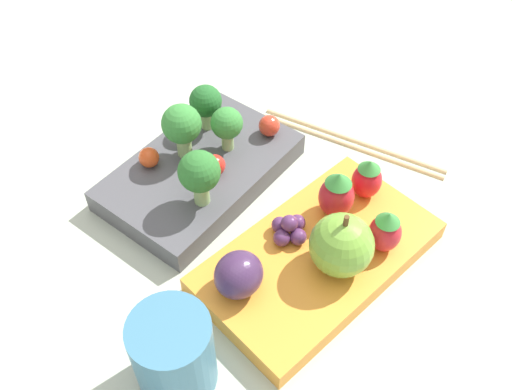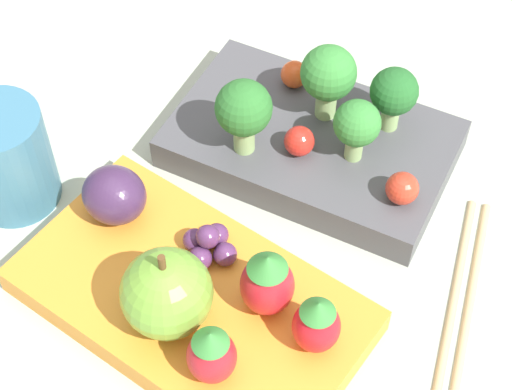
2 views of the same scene
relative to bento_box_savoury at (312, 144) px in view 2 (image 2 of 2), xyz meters
name	(u,v)px [view 2 (image 2 of 2)]	position (x,y,z in m)	size (l,w,h in m)	color
ground_plane	(260,229)	(0.00, -0.08, -0.01)	(4.00, 4.00, 0.00)	#ADB7A3
bento_box_savoury	(312,144)	(0.00, 0.00, 0.00)	(0.20, 0.13, 0.03)	#4C4C51
bento_box_fruit	(191,300)	(-0.01, -0.15, 0.00)	(0.23, 0.15, 0.02)	orange
broccoli_floret_0	(357,125)	(0.03, -0.01, 0.04)	(0.03, 0.03, 0.05)	#93B770
broccoli_floret_1	(244,110)	(-0.04, -0.04, 0.05)	(0.04, 0.04, 0.06)	#93B770
broccoli_floret_2	(394,93)	(0.04, 0.03, 0.05)	(0.03, 0.03, 0.05)	#93B770
broccoli_floret_3	(326,74)	(0.00, 0.02, 0.05)	(0.04, 0.04, 0.06)	#93B770
cherry_tomato_0	(294,74)	(-0.03, 0.04, 0.02)	(0.02, 0.02, 0.02)	#DB4C1E
cherry_tomato_1	(296,140)	(0.00, -0.02, 0.02)	(0.02, 0.02, 0.02)	red
cherry_tomato_2	(402,188)	(0.08, -0.03, 0.02)	(0.02, 0.02, 0.02)	red
apple	(167,293)	(-0.01, -0.17, 0.04)	(0.05, 0.05, 0.06)	#70A838
strawberry_0	(267,282)	(0.04, -0.14, 0.03)	(0.03, 0.03, 0.05)	red
strawberry_1	(317,324)	(0.07, -0.15, 0.03)	(0.03, 0.03, 0.04)	red
strawberry_2	(211,354)	(0.03, -0.19, 0.03)	(0.03, 0.03, 0.04)	red
plum	(114,195)	(-0.08, -0.12, 0.03)	(0.04, 0.04, 0.04)	#42284C
grape_cluster	(208,245)	(-0.01, -0.12, 0.02)	(0.04, 0.04, 0.03)	#562D5B
drinking_cup	(6,158)	(-0.16, -0.13, 0.03)	(0.06, 0.06, 0.08)	teal
chopsticks_pair	(457,330)	(0.14, -0.09, -0.01)	(0.06, 0.21, 0.01)	tan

